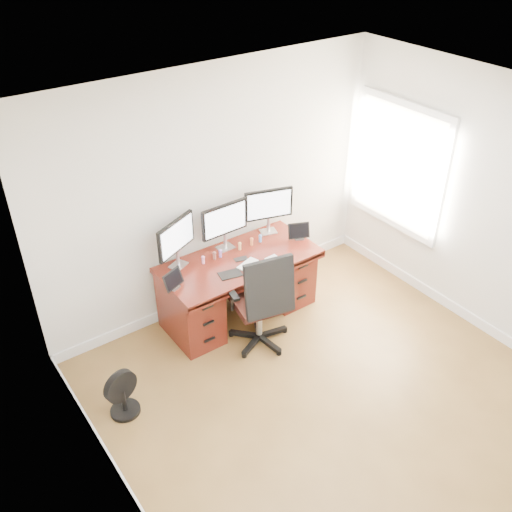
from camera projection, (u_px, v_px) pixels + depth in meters
ground at (352, 416)px, 5.19m from camera, size 4.50×4.50×0.00m
back_wall at (214, 192)px, 5.97m from camera, size 4.00×0.10×2.70m
right_wall at (508, 219)px, 5.49m from camera, size 0.10×4.50×2.70m
desk at (238, 284)px, 6.21m from camera, size 1.70×0.80×0.75m
office_chair at (261, 315)px, 5.81m from camera, size 0.72×0.72×1.15m
floor_fan at (123, 394)px, 5.12m from camera, size 0.33×0.28×0.47m
monitor_left at (176, 238)px, 5.71m from camera, size 0.51×0.26×0.53m
monitor_center at (225, 221)px, 5.99m from camera, size 0.55×0.14×0.53m
monitor_right at (269, 206)px, 6.28m from camera, size 0.54×0.19×0.53m
tablet_left at (174, 281)px, 5.53m from camera, size 0.25×0.15×0.19m
tablet_right at (299, 232)px, 6.29m from camera, size 0.25×0.16×0.19m
keyboard at (248, 264)px, 5.90m from camera, size 0.27×0.18×0.01m
trackpad at (274, 259)px, 5.99m from camera, size 0.15×0.15×0.01m
drawing_tablet at (230, 274)px, 5.76m from camera, size 0.25×0.19×0.01m
phone at (241, 259)px, 5.99m from camera, size 0.15×0.10×0.01m
figurine_pink at (203, 259)px, 5.90m from camera, size 0.04×0.04×0.09m
figurine_brown at (214, 255)px, 5.97m from camera, size 0.04×0.04×0.09m
figurine_purple at (220, 253)px, 6.00m from camera, size 0.04×0.04×0.09m
figurine_yellow at (240, 245)px, 6.12m from camera, size 0.04×0.04×0.09m
figurine_orange at (252, 241)px, 6.20m from camera, size 0.04×0.04×0.09m
figurine_blue at (260, 238)px, 6.26m from camera, size 0.04×0.04×0.09m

